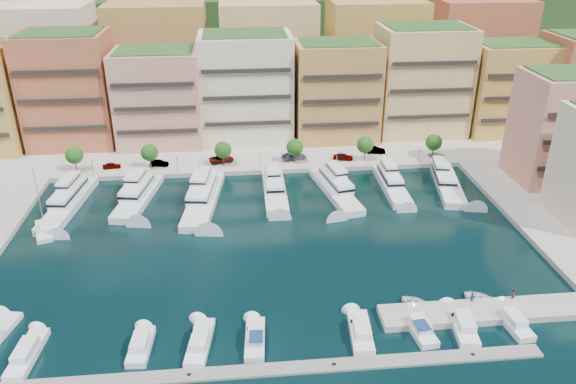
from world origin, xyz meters
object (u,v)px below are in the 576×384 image
at_px(tree_4, 365,145).
at_px(yacht_6, 447,181).
at_px(car_0, 112,166).
at_px(cruiser_8, 463,325).
at_px(lamppost_4, 419,150).
at_px(person_1, 512,294).
at_px(car_3, 294,156).
at_px(yacht_0, 69,200).
at_px(lamppost_1, 177,159).
at_px(yacht_1, 138,195).
at_px(cruiser_4, 255,339).
at_px(yacht_3, 275,188).
at_px(cruiser_3, 200,343).
at_px(car_5, 375,150).
at_px(lamppost_0, 91,163).
at_px(cruiser_6, 361,332).
at_px(lamppost_3, 341,153).
at_px(tender_2, 479,297).
at_px(cruiser_0, 27,354).
at_px(cruiser_9, 513,322).
at_px(cruiser_7, 419,328).
at_px(yacht_2, 204,196).
at_px(tree_1, 149,153).
at_px(person_0, 472,297).
at_px(yacht_5, 391,183).
at_px(yacht_4, 335,188).
at_px(car_1, 159,163).
at_px(car_4, 343,157).
at_px(cruiser_2, 141,347).
at_px(tree_2, 223,150).
at_px(tree_5, 434,142).
at_px(car_2, 222,159).
at_px(lamppost_2, 260,156).

distance_m(tree_4, yacht_6, 20.23).
bearing_deg(car_0, cruiser_8, -141.71).
relative_size(lamppost_4, person_1, 2.47).
height_order(tree_4, car_3, tree_4).
bearing_deg(yacht_0, car_0, 71.04).
distance_m(lamppost_1, yacht_1, 13.53).
bearing_deg(cruiser_4, yacht_0, 128.44).
distance_m(lamppost_1, yacht_3, 23.35).
distance_m(cruiser_3, car_5, 72.98).
bearing_deg(lamppost_0, cruiser_6, -50.17).
xyz_separation_m(tree_4, yacht_6, (14.56, -13.60, -3.53)).
height_order(lamppost_3, car_5, lamppost_3).
relative_size(tree_4, person_1, 3.33).
bearing_deg(tender_2, cruiser_0, 116.90).
distance_m(cruiser_3, car_3, 63.15).
xyz_separation_m(cruiser_9, car_3, (-23.82, 60.21, 1.30)).
relative_size(lamppost_1, cruiser_7, 0.54).
distance_m(yacht_2, cruiser_6, 48.14).
height_order(tree_1, tree_4, same).
distance_m(cruiser_4, person_0, 31.71).
distance_m(yacht_5, person_0, 40.63).
xyz_separation_m(yacht_4, car_1, (-37.07, 15.39, 0.59)).
xyz_separation_m(cruiser_0, person_0, (60.50, 4.45, 1.31)).
height_order(yacht_4, car_0, yacht_4).
relative_size(cruiser_4, car_4, 1.79).
relative_size(cruiser_2, car_0, 1.87).
bearing_deg(car_3, yacht_2, 117.38).
xyz_separation_m(lamppost_1, car_4, (37.21, 2.96, -2.05)).
bearing_deg(tree_2, tree_5, 0.00).
bearing_deg(lamppost_3, yacht_3, -144.65).
xyz_separation_m(yacht_2, cruiser_9, (43.79, -42.57, -0.66)).
bearing_deg(yacht_2, yacht_5, 3.66).
bearing_deg(car_3, cruiser_0, 131.78).
xyz_separation_m(yacht_4, car_2, (-23.20, 16.26, 0.69)).
relative_size(tender_2, car_0, 1.04).
bearing_deg(tender_2, lamppost_4, 13.88).
xyz_separation_m(lamppost_4, cruiser_6, (-25.46, -55.79, -3.28)).
bearing_deg(tree_2, cruiser_7, -65.38).
height_order(yacht_3, car_0, yacht_3).
bearing_deg(yacht_3, cruiser_6, -79.67).
height_order(tree_4, car_4, tree_4).
height_order(yacht_4, cruiser_4, yacht_4).
relative_size(cruiser_0, car_1, 2.27).
height_order(yacht_3, tender_2, yacht_3).
height_order(lamppost_4, cruiser_8, lamppost_4).
xyz_separation_m(lamppost_4, car_5, (-8.53, 6.27, -2.04)).
height_order(cruiser_7, person_0, person_0).
distance_m(yacht_0, yacht_1, 13.14).
distance_m(lamppost_2, cruiser_6, 56.87).
distance_m(car_0, person_1, 85.82).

